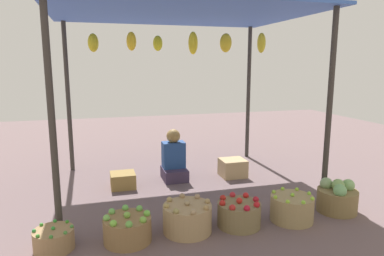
{
  "coord_description": "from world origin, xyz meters",
  "views": [
    {
      "loc": [
        -1.17,
        -4.78,
        1.75
      ],
      "look_at": [
        0.0,
        -0.6,
        0.95
      ],
      "focal_mm": 32.4,
      "sensor_mm": 36.0,
      "label": 1
    }
  ],
  "objects_px": {
    "wooden_crate_stacked_rear": "(123,180)",
    "vendor_person": "(174,160)",
    "basket_green_chilies": "(54,239)",
    "basket_potatoes": "(187,218)",
    "wooden_crate_near_vendor": "(233,168)",
    "basket_red_apples": "(239,214)",
    "basket_limes": "(292,208)",
    "basket_cabbages": "(337,198)",
    "basket_green_apples": "(127,229)"
  },
  "relations": [
    {
      "from": "basket_green_apples",
      "to": "wooden_crate_stacked_rear",
      "type": "bearing_deg",
      "value": 87.09
    },
    {
      "from": "wooden_crate_stacked_rear",
      "to": "vendor_person",
      "type": "bearing_deg",
      "value": 12.08
    },
    {
      "from": "basket_green_apples",
      "to": "basket_limes",
      "type": "xyz_separation_m",
      "value": [
        1.84,
        -0.02,
        0.01
      ]
    },
    {
      "from": "wooden_crate_stacked_rear",
      "to": "basket_green_chilies",
      "type": "bearing_deg",
      "value": -116.52
    },
    {
      "from": "vendor_person",
      "to": "basket_potatoes",
      "type": "height_order",
      "value": "vendor_person"
    },
    {
      "from": "basket_green_chilies",
      "to": "basket_green_apples",
      "type": "distance_m",
      "value": 0.7
    },
    {
      "from": "vendor_person",
      "to": "basket_green_chilies",
      "type": "height_order",
      "value": "vendor_person"
    },
    {
      "from": "basket_limes",
      "to": "basket_green_chilies",
      "type": "bearing_deg",
      "value": 178.7
    },
    {
      "from": "basket_green_chilies",
      "to": "basket_red_apples",
      "type": "xyz_separation_m",
      "value": [
        1.9,
        -0.02,
        0.04
      ]
    },
    {
      "from": "vendor_person",
      "to": "basket_limes",
      "type": "relative_size",
      "value": 1.62
    },
    {
      "from": "basket_green_chilies",
      "to": "basket_potatoes",
      "type": "xyz_separation_m",
      "value": [
        1.32,
        0.01,
        0.05
      ]
    },
    {
      "from": "basket_potatoes",
      "to": "basket_red_apples",
      "type": "xyz_separation_m",
      "value": [
        0.58,
        -0.03,
        -0.01
      ]
    },
    {
      "from": "basket_green_chilies",
      "to": "wooden_crate_near_vendor",
      "type": "height_order",
      "value": "wooden_crate_near_vendor"
    },
    {
      "from": "vendor_person",
      "to": "basket_limes",
      "type": "bearing_deg",
      "value": -61.48
    },
    {
      "from": "basket_green_apples",
      "to": "basket_potatoes",
      "type": "relative_size",
      "value": 0.93
    },
    {
      "from": "basket_green_chilies",
      "to": "basket_red_apples",
      "type": "bearing_deg",
      "value": -0.6
    },
    {
      "from": "basket_potatoes",
      "to": "basket_red_apples",
      "type": "bearing_deg",
      "value": -2.47
    },
    {
      "from": "basket_green_chilies",
      "to": "wooden_crate_stacked_rear",
      "type": "relative_size",
      "value": 1.09
    },
    {
      "from": "basket_green_chilies",
      "to": "basket_cabbages",
      "type": "height_order",
      "value": "basket_cabbages"
    },
    {
      "from": "vendor_person",
      "to": "wooden_crate_near_vendor",
      "type": "height_order",
      "value": "vendor_person"
    },
    {
      "from": "basket_cabbages",
      "to": "basket_limes",
      "type": "bearing_deg",
      "value": -173.77
    },
    {
      "from": "basket_cabbages",
      "to": "vendor_person",
      "type": "bearing_deg",
      "value": 133.61
    },
    {
      "from": "wooden_crate_stacked_rear",
      "to": "basket_red_apples",
      "type": "bearing_deg",
      "value": -54.31
    },
    {
      "from": "wooden_crate_near_vendor",
      "to": "basket_potatoes",
      "type": "bearing_deg",
      "value": -126.29
    },
    {
      "from": "wooden_crate_near_vendor",
      "to": "wooden_crate_stacked_rear",
      "type": "relative_size",
      "value": 1.11
    },
    {
      "from": "vendor_person",
      "to": "wooden_crate_near_vendor",
      "type": "xyz_separation_m",
      "value": [
        0.92,
        -0.13,
        -0.16
      ]
    },
    {
      "from": "basket_green_apples",
      "to": "wooden_crate_stacked_rear",
      "type": "xyz_separation_m",
      "value": [
        0.08,
        1.59,
        -0.03
      ]
    },
    {
      "from": "vendor_person",
      "to": "wooden_crate_near_vendor",
      "type": "distance_m",
      "value": 0.95
    },
    {
      "from": "basket_red_apples",
      "to": "basket_potatoes",
      "type": "bearing_deg",
      "value": 177.53
    },
    {
      "from": "basket_green_apples",
      "to": "basket_cabbages",
      "type": "xyz_separation_m",
      "value": [
        2.5,
        0.05,
        0.04
      ]
    },
    {
      "from": "basket_red_apples",
      "to": "basket_limes",
      "type": "bearing_deg",
      "value": -3.41
    },
    {
      "from": "wooden_crate_near_vendor",
      "to": "basket_green_chilies",
      "type": "bearing_deg",
      "value": -147.37
    },
    {
      "from": "vendor_person",
      "to": "basket_cabbages",
      "type": "xyz_separation_m",
      "value": [
        1.63,
        -1.71,
        -0.13
      ]
    },
    {
      "from": "basket_red_apples",
      "to": "basket_limes",
      "type": "xyz_separation_m",
      "value": [
        0.63,
        -0.04,
        0.01
      ]
    },
    {
      "from": "basket_potatoes",
      "to": "wooden_crate_near_vendor",
      "type": "relative_size",
      "value": 1.35
    },
    {
      "from": "basket_green_apples",
      "to": "basket_cabbages",
      "type": "height_order",
      "value": "basket_cabbages"
    },
    {
      "from": "basket_green_chilies",
      "to": "basket_cabbages",
      "type": "bearing_deg",
      "value": 0.26
    },
    {
      "from": "basket_green_chilies",
      "to": "basket_limes",
      "type": "xyz_separation_m",
      "value": [
        2.53,
        -0.06,
        0.04
      ]
    },
    {
      "from": "basket_green_chilies",
      "to": "basket_potatoes",
      "type": "bearing_deg",
      "value": 0.23
    },
    {
      "from": "wooden_crate_near_vendor",
      "to": "basket_red_apples",
      "type": "bearing_deg",
      "value": -110.0
    },
    {
      "from": "vendor_person",
      "to": "basket_green_chilies",
      "type": "distance_m",
      "value": 2.34
    },
    {
      "from": "wooden_crate_near_vendor",
      "to": "wooden_crate_stacked_rear",
      "type": "xyz_separation_m",
      "value": [
        -1.72,
        -0.04,
        -0.03
      ]
    },
    {
      "from": "basket_green_apples",
      "to": "basket_red_apples",
      "type": "relative_size",
      "value": 1.01
    },
    {
      "from": "basket_limes",
      "to": "wooden_crate_stacked_rear",
      "type": "distance_m",
      "value": 2.38
    },
    {
      "from": "basket_green_chilies",
      "to": "wooden_crate_near_vendor",
      "type": "distance_m",
      "value": 2.96
    },
    {
      "from": "wooden_crate_stacked_rear",
      "to": "basket_limes",
      "type": "bearing_deg",
      "value": -42.46
    },
    {
      "from": "basket_green_chilies",
      "to": "basket_potatoes",
      "type": "relative_size",
      "value": 0.73
    },
    {
      "from": "vendor_person",
      "to": "wooden_crate_stacked_rear",
      "type": "height_order",
      "value": "vendor_person"
    },
    {
      "from": "basket_red_apples",
      "to": "wooden_crate_stacked_rear",
      "type": "distance_m",
      "value": 1.94
    },
    {
      "from": "basket_green_chilies",
      "to": "basket_potatoes",
      "type": "height_order",
      "value": "basket_potatoes"
    }
  ]
}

